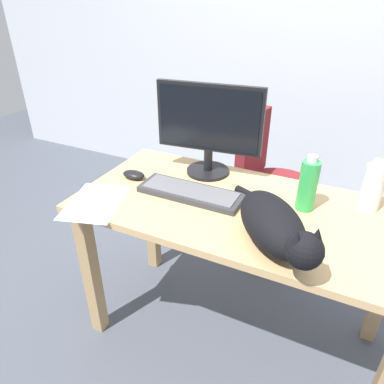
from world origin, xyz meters
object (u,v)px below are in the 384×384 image
keyboard (190,192)px  water_bottle (308,185)px  computer_mouse (134,175)px  office_chair (269,197)px  monitor (209,127)px  spray_bottle (373,187)px  cat (275,225)px

keyboard → water_bottle: 0.47m
water_bottle → computer_mouse: bearing=-173.9°
office_chair → water_bottle: size_ratio=3.93×
monitor → keyboard: size_ratio=1.09×
monitor → spray_bottle: 0.71m
monitor → water_bottle: 0.50m
office_chair → keyboard: (-0.17, -0.75, 0.38)m
cat → keyboard: bearing=156.0°
computer_mouse → water_bottle: (0.75, 0.08, 0.09)m
spray_bottle → computer_mouse: bearing=-169.1°
cat → spray_bottle: bearing=54.5°
cat → water_bottle: size_ratio=2.21×
keyboard → office_chair: bearing=77.2°
cat → computer_mouse: size_ratio=4.55×
monitor → computer_mouse: monitor is taller
office_chair → computer_mouse: office_chair is taller
office_chair → monitor: (-0.19, -0.52, 0.59)m
monitor → computer_mouse: (-0.28, -0.20, -0.21)m
computer_mouse → spray_bottle: size_ratio=0.53×
water_bottle → cat: bearing=-100.6°
office_chair → keyboard: 0.86m
water_bottle → spray_bottle: bearing=25.5°
computer_mouse → water_bottle: 0.76m
monitor → computer_mouse: bearing=-144.1°
computer_mouse → spray_bottle: spray_bottle is taller
office_chair → computer_mouse: (-0.47, -0.72, 0.38)m
office_chair → spray_bottle: 0.87m
keyboard → spray_bottle: bearing=17.6°
cat → water_bottle: (0.05, 0.28, 0.02)m
water_bottle → office_chair: bearing=113.3°
keyboard → spray_bottle: spray_bottle is taller
monitor → water_bottle: bearing=-14.6°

